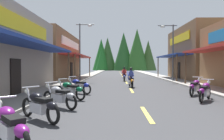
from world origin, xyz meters
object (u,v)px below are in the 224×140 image
motorcycle_parked_left_2 (59,96)px  motorcycle_parked_left_3 (70,90)px  streetlamp_right (170,45)px  rider_cruising_lead (131,79)px  motorcycle_parked_right_2 (205,91)px  streetlamp_left (82,44)px  motorcycle_parked_right_3 (195,87)px  motorcycle_parked_left_1 (40,105)px  motorcycle_parked_left_0 (10,126)px  motorcycle_parked_left_4 (78,86)px  rider_cruising_trailing (124,75)px

motorcycle_parked_left_2 → motorcycle_parked_left_3: 2.08m
streetlamp_right → rider_cruising_lead: 7.84m
motorcycle_parked_right_2 → motorcycle_parked_left_2: 6.87m
streetlamp_left → motorcycle_parked_left_3: 12.25m
motorcycle_parked_left_3 → rider_cruising_lead: (3.55, 5.70, 0.17)m
motorcycle_parked_right_3 → rider_cruising_lead: bearing=76.4°
rider_cruising_lead → motorcycle_parked_left_1: bearing=155.7°
motorcycle_parked_right_3 → motorcycle_parked_left_1: 8.94m
motorcycle_parked_left_0 → motorcycle_parked_left_3: same height
motorcycle_parked_right_3 → motorcycle_parked_left_1: (-7.04, -5.52, 0.00)m
motorcycle_parked_right_2 → motorcycle_parked_left_0: (-6.53, -5.77, 0.00)m
motorcycle_parked_left_3 → rider_cruising_lead: rider_cruising_lead is taller
motorcycle_parked_right_3 → motorcycle_parked_left_2: 7.84m
streetlamp_right → motorcycle_parked_right_3: bearing=-96.8°
motorcycle_parked_left_2 → motorcycle_parked_left_4: 4.13m
streetlamp_right → streetlamp_left: bearing=177.0°
motorcycle_parked_left_1 → motorcycle_parked_left_4: 6.00m
streetlamp_left → motorcycle_parked_left_3: streetlamp_left is taller
streetlamp_left → streetlamp_right: streetlamp_left is taller
streetlamp_right → rider_cruising_trailing: streetlamp_right is taller
streetlamp_right → motorcycle_parked_left_4: streetlamp_right is taller
motorcycle_parked_right_2 → motorcycle_parked_left_2: (-6.65, -1.73, 0.00)m
streetlamp_right → motorcycle_parked_left_1: streetlamp_right is taller
motorcycle_parked_right_2 → motorcycle_parked_left_3: 6.70m
streetlamp_right → motorcycle_parked_left_4: (-8.07, -9.10, -3.44)m
motorcycle_parked_left_1 → motorcycle_parked_left_3: (0.05, 3.94, 0.00)m
streetlamp_left → motorcycle_parked_right_3: size_ratio=3.52×
motorcycle_parked_left_1 → motorcycle_parked_left_4: bearing=-52.0°
motorcycle_parked_left_4 → rider_cruising_lead: size_ratio=0.84×
streetlamp_right → motorcycle_parked_right_3: streetlamp_right is taller
motorcycle_parked_right_3 → motorcycle_parked_left_2: same height
motorcycle_parked_left_3 → streetlamp_left: bearing=-50.5°
motorcycle_parked_right_3 → motorcycle_parked_left_4: size_ratio=0.99×
motorcycle_parked_left_0 → motorcycle_parked_left_3: (-0.16, 6.12, 0.00)m
motorcycle_parked_right_2 → motorcycle_parked_right_3: 1.94m
streetlamp_left → rider_cruising_lead: size_ratio=2.92×
streetlamp_left → motorcycle_parked_left_2: bearing=-84.5°
streetlamp_left → motorcycle_parked_left_2: streetlamp_left is taller
motorcycle_parked_right_2 → motorcycle_parked_left_1: (-6.75, -3.59, 0.00)m
motorcycle_parked_right_3 → motorcycle_parked_left_2: size_ratio=1.00×
motorcycle_parked_right_3 → rider_cruising_lead: 5.37m
streetlamp_left → motorcycle_parked_left_2: size_ratio=3.53×
streetlamp_right → motorcycle_parked_left_2: size_ratio=3.40×
rider_cruising_trailing → motorcycle_parked_right_3: bearing=-159.6°
streetlamp_right → motorcycle_parked_right_2: (-1.43, -11.50, -3.44)m
streetlamp_left → motorcycle_parked_left_4: size_ratio=3.47×
motorcycle_parked_right_2 → motorcycle_parked_left_0: bearing=167.6°
rider_cruising_lead → rider_cruising_trailing: size_ratio=1.00×
streetlamp_right → motorcycle_parked_left_4: size_ratio=3.34×
motorcycle_parked_left_1 → motorcycle_parked_left_2: 1.87m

